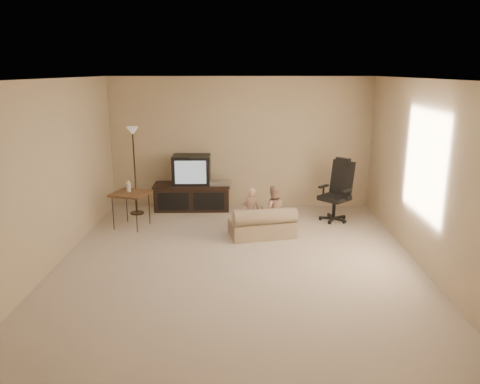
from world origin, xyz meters
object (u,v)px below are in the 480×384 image
object	(u,v)px
office_chair	(337,198)
toddler_left	(251,210)
toddler_right	(273,210)
floor_lamp	(134,151)
child_sofa	(263,225)
tv_stand	(192,187)
side_table	(130,194)

from	to	relation	value
office_chair	toddler_left	bearing A→B (deg)	-111.45
toddler_right	floor_lamp	bearing A→B (deg)	-27.63
floor_lamp	child_sofa	distance (m)	2.80
office_chair	toddler_left	world-z (taller)	office_chair
toddler_left	office_chair	bearing A→B (deg)	-155.26
tv_stand	side_table	world-z (taller)	tv_stand
side_table	toddler_right	size ratio (longest dim) A/B	1.00
office_chair	floor_lamp	xyz separation A→B (m)	(-3.65, 0.33, 0.79)
floor_lamp	side_table	bearing A→B (deg)	-83.37
office_chair	child_sofa	size ratio (longest dim) A/B	0.99
tv_stand	child_sofa	xyz separation A→B (m)	(1.30, -1.53, -0.24)
office_chair	floor_lamp	size ratio (longest dim) A/B	0.69
floor_lamp	toddler_right	distance (m)	2.83
office_chair	toddler_right	bearing A→B (deg)	-101.75
tv_stand	toddler_right	bearing A→B (deg)	-46.01
office_chair	toddler_left	size ratio (longest dim) A/B	1.47
tv_stand	floor_lamp	bearing A→B (deg)	-164.89
office_chair	tv_stand	bearing A→B (deg)	-149.32
side_table	child_sofa	distance (m)	2.31
tv_stand	toddler_left	size ratio (longest dim) A/B	1.96
side_table	child_sofa	xyz separation A→B (m)	(2.23, -0.46, -0.39)
tv_stand	toddler_right	world-z (taller)	tv_stand
tv_stand	toddler_right	xyz separation A→B (m)	(1.46, -1.43, -0.02)
child_sofa	toddler_right	xyz separation A→B (m)	(0.16, 0.10, 0.21)
floor_lamp	toddler_left	bearing A→B (deg)	-25.55
child_sofa	tv_stand	bearing A→B (deg)	117.20
floor_lamp	toddler_left	distance (m)	2.49
toddler_left	toddler_right	xyz separation A→B (m)	(0.35, -0.11, 0.03)
floor_lamp	child_sofa	bearing A→B (deg)	-27.86
side_table	toddler_left	distance (m)	2.07
office_chair	side_table	size ratio (longest dim) A/B	1.35
side_table	child_sofa	world-z (taller)	side_table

